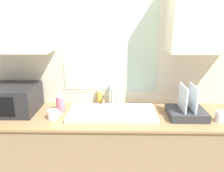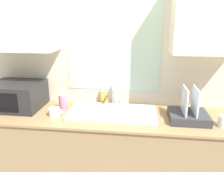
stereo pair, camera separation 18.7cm
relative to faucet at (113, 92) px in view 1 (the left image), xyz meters
The scene contains 10 objects.
countertop 0.63m from the faucet, 98.65° to the right, with size 2.47×0.61×0.90m.
wall_back 0.36m from the faucet, 114.23° to the left, with size 6.00×0.38×2.60m.
sink_basin 0.24m from the faucet, 91.22° to the right, with size 0.79×0.40×0.03m.
faucet is the anchor object (origin of this frame).
microwave 0.96m from the faucet, behind, with size 0.48×0.40×0.25m.
dish_rack 0.70m from the faucet, 20.92° to the right, with size 0.32×0.28×0.29m.
spray_bottle 0.51m from the faucet, 162.17° to the right, with size 0.08×0.08×0.20m.
soap_bottle 0.16m from the faucet, 161.39° to the left, with size 0.05×0.05×0.16m.
mug_near_sink 0.61m from the faucet, 149.41° to the right, with size 0.13×0.10×0.08m.
mug_by_rack 0.97m from the faucet, 20.39° to the right, with size 0.11×0.07×0.10m.
Camera 1 is at (0.06, -1.53, 1.73)m, focal length 35.00 mm.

